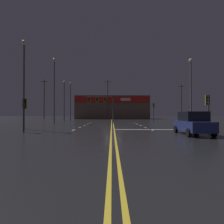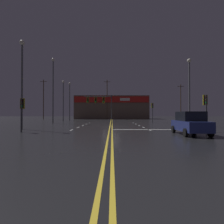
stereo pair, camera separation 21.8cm
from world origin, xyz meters
name	(u,v)px [view 1 (the left image)]	position (x,y,z in m)	size (l,w,h in m)	color
ground_plane	(112,125)	(0.00, 0.00, 0.00)	(200.00, 200.00, 0.00)	black
road_markings	(117,126)	(0.67, -1.09, 0.00)	(12.20, 60.00, 0.01)	gold
traffic_signal_median	(100,102)	(-1.93, 2.46, 3.66)	(4.52, 0.36, 4.72)	#38383D
traffic_signal_corner_northeast	(153,108)	(8.22, 9.35, 2.85)	(0.42, 0.36, 3.87)	#38383D
traffic_signal_corner_southeast	(207,105)	(9.05, -8.92, 2.58)	(0.42, 0.36, 3.52)	#38383D
traffic_signal_corner_southwest	(24,107)	(-8.22, -9.30, 2.31)	(0.42, 0.36, 3.15)	#38383D
streetlight_near_left	(23,73)	(-9.80, -6.29, 6.25)	(0.56, 0.56, 9.86)	#59595E
streetlight_near_right	(70,96)	(-10.52, 18.29, 6.14)	(0.56, 0.56, 9.64)	#59595E
streetlight_median_approach	(190,83)	(10.79, -1.50, 5.97)	(0.56, 0.56, 9.33)	#59595E
streetlight_far_left	(54,83)	(-10.43, 5.73, 7.25)	(0.56, 0.56, 11.70)	#59595E
streetlight_far_right	(64,95)	(-11.19, 14.97, 6.02)	(0.56, 0.56, 9.43)	#59595E
parked_car	(192,123)	(6.50, -11.26, 0.95)	(2.18, 4.38, 1.88)	navy
building_backdrop	(112,108)	(0.00, 36.56, 3.92)	(24.86, 10.23, 7.82)	brown
utility_pole_row	(108,100)	(-1.34, 31.68, 6.42)	(47.26, 0.26, 12.95)	#4C3828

